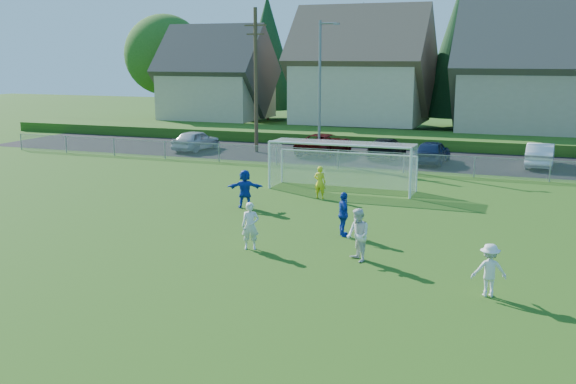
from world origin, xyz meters
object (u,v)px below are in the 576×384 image
player_blue_b (245,189)px  soccer_goal (343,158)px  car_d (387,148)px  car_f (540,155)px  car_e (432,152)px  car_a (196,140)px  player_white_b (358,235)px  player_blue_a (344,214)px  goalkeeper (320,182)px  player_white_a (250,226)px  player_white_c (489,270)px  car_c (325,144)px  soccer_ball (364,238)px

player_blue_b → soccer_goal: size_ratio=0.24×
car_d → car_f: (9.67, -0.21, 0.07)m
car_e → car_f: car_f is taller
car_e → car_a: bearing=3.4°
player_white_b → player_blue_b: player_white_b is taller
player_blue_a → goalkeeper: bearing=-5.0°
player_white_a → car_e: (3.08, 21.78, -0.11)m
player_white_a → goalkeeper: size_ratio=1.07×
goalkeeper → car_f: goalkeeper is taller
player_white_c → player_blue_a: 7.47m
player_white_a → soccer_goal: bearing=69.9°
player_white_b → car_d: 23.45m
player_white_c → car_f: size_ratio=0.34×
player_white_a → car_d: bearing=70.6°
player_blue_b → car_c: 17.14m
soccer_goal → player_white_b: bearing=-71.7°
soccer_ball → player_white_c: player_white_c is taller
car_f → soccer_goal: soccer_goal is taller
player_blue_b → goalkeeper: player_blue_b is taller
car_d → player_blue_a: bearing=99.9°
player_blue_a → soccer_ball: bearing=-145.9°
player_white_c → car_e: 24.34m
player_white_c → goalkeeper: 14.04m
soccer_ball → goalkeeper: bearing=120.1°
player_blue_a → player_white_c: bearing=-160.7°
car_d → car_e: bearing=160.8°
player_white_c → soccer_ball: bearing=-59.0°
player_white_b → player_blue_a: player_white_b is taller
car_a → car_e: bearing=-174.7°
player_white_c → car_e: bearing=-93.9°
car_e → car_f: bearing=-167.2°
car_c → car_f: same height
car_c → player_blue_a: bearing=117.0°
car_a → car_f: 23.44m
goalkeeper → car_f: (9.87, 13.74, -0.04)m
goalkeeper → car_a: goalkeeper is taller
goalkeeper → car_c: size_ratio=0.29×
player_white_a → player_white_b: 3.95m
soccer_ball → car_c: car_c is taller
goalkeeper → soccer_goal: size_ratio=0.21×
car_c → car_f: (14.04, -0.26, 0.00)m
player_white_c → car_d: size_ratio=0.33×
player_white_a → car_f: (9.55, 22.83, -0.10)m
player_white_a → car_c: bearing=81.3°
player_white_a → car_d: size_ratio=0.36×
player_white_a → car_f: 24.74m
car_e → soccer_goal: 10.62m
car_e → player_white_a: bearing=85.6°
player_blue_b → car_f: 20.91m
goalkeeper → car_e: goalkeeper is taller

